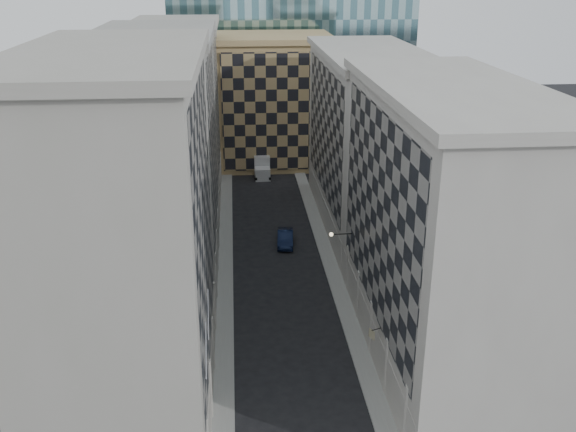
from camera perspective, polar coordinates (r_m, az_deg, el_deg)
sidewalk_west at (r=63.41m, az=-5.59°, el=-4.90°), size 1.50×100.00×0.15m
sidewalk_east at (r=64.06m, az=3.87°, el=-4.56°), size 1.50×100.00×0.15m
bldg_left_a at (r=41.80m, az=-14.07°, el=-2.13°), size 10.80×22.80×23.70m
bldg_left_b at (r=62.57m, az=-11.12°, el=5.48°), size 10.80×22.80×22.70m
bldg_left_c at (r=83.97m, az=-9.64°, el=9.26°), size 10.80×22.80×21.70m
bldg_right_a at (r=47.83m, az=13.53°, el=-0.99°), size 10.80×26.80×20.70m
bldg_right_b at (r=72.78m, az=7.09°, el=6.74°), size 10.80×28.80×19.70m
tan_block at (r=96.78m, az=-1.29°, el=10.30°), size 16.80×14.80×18.80m
flagpoles_left at (r=38.57m, az=-7.21°, el=-10.12°), size 0.10×6.33×2.33m
bracket_lamp at (r=56.00m, az=4.05°, el=-1.63°), size 1.98×0.36×0.36m
box_truck at (r=91.64m, az=-2.33°, el=4.39°), size 2.19×5.37×2.95m
dark_car at (r=68.79m, az=-0.24°, el=-1.96°), size 2.04×4.86×1.56m
shop_sign at (r=46.32m, az=7.50°, el=-10.34°), size 0.83×0.65×0.75m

